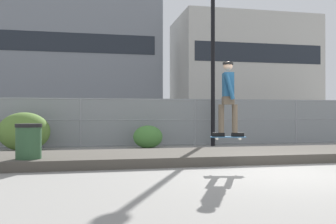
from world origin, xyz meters
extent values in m
plane|color=gray|center=(0.00, 0.00, 0.00)|extent=(120.00, 120.00, 0.00)
cube|color=#4C473F|center=(0.00, 2.41, 0.12)|extent=(14.95, 2.42, 0.23)
cube|color=#2D608C|center=(-0.98, 0.83, 0.73)|extent=(0.82, 0.36, 0.02)
cylinder|color=silver|center=(-0.71, 0.87, 0.69)|extent=(0.06, 0.04, 0.05)
cylinder|color=silver|center=(-0.75, 0.69, 0.69)|extent=(0.06, 0.04, 0.05)
cylinder|color=silver|center=(-1.22, 0.98, 0.69)|extent=(0.06, 0.04, 0.05)
cylinder|color=silver|center=(-1.26, 0.80, 0.69)|extent=(0.06, 0.04, 0.05)
cube|color=#99999E|center=(-0.73, 0.78, 0.71)|extent=(0.08, 0.15, 0.01)
cube|color=#99999E|center=(-1.24, 0.89, 0.71)|extent=(0.08, 0.15, 0.01)
cube|color=black|center=(-0.77, 0.79, 0.78)|extent=(0.29, 0.16, 0.09)
cube|color=black|center=(-1.20, 0.88, 0.78)|extent=(0.29, 0.16, 0.09)
cylinder|color=brown|center=(-0.83, 0.80, 1.15)|extent=(0.13, 0.13, 0.64)
cylinder|color=brown|center=(-1.14, 0.87, 1.15)|extent=(0.13, 0.13, 0.64)
cube|color=brown|center=(-0.98, 0.83, 1.56)|extent=(0.31, 0.38, 0.18)
cube|color=navy|center=(-0.98, 0.83, 1.92)|extent=(0.29, 0.42, 0.54)
cylinder|color=navy|center=(-0.93, 1.07, 1.86)|extent=(0.24, 0.14, 0.58)
cylinder|color=navy|center=(-1.04, 0.60, 1.86)|extent=(0.24, 0.14, 0.58)
sphere|color=tan|center=(-0.98, 0.83, 2.34)|extent=(0.21, 0.21, 0.21)
cylinder|color=black|center=(-0.98, 0.83, 2.40)|extent=(0.24, 0.24, 0.05)
cylinder|color=gray|center=(-4.46, 7.02, 0.93)|extent=(0.06, 0.06, 1.85)
cylinder|color=gray|center=(0.00, 7.02, 0.93)|extent=(0.06, 0.06, 1.85)
cylinder|color=gray|center=(4.46, 7.02, 0.93)|extent=(0.06, 0.06, 1.85)
cylinder|color=gray|center=(0.00, 7.02, 1.81)|extent=(26.75, 0.04, 0.04)
cylinder|color=gray|center=(0.00, 7.02, 1.02)|extent=(26.75, 0.04, 0.04)
cylinder|color=gray|center=(0.00, 7.02, 0.06)|extent=(26.75, 0.04, 0.04)
cube|color=gray|center=(0.00, 7.02, 0.93)|extent=(26.75, 0.01, 1.85)
cylinder|color=black|center=(0.60, 6.54, 3.26)|extent=(0.16, 0.16, 6.51)
cube|color=#B7BABF|center=(-2.66, 9.95, 0.67)|extent=(4.49, 2.03, 0.70)
cube|color=#23282D|center=(-2.86, 9.96, 1.34)|extent=(2.28, 1.72, 0.64)
cylinder|color=black|center=(-1.25, 10.73, 0.32)|extent=(0.65, 0.27, 0.64)
cylinder|color=black|center=(-1.35, 9.02, 0.32)|extent=(0.65, 0.27, 0.64)
cylinder|color=black|center=(-3.98, 10.87, 0.32)|extent=(0.65, 0.27, 0.64)
cylinder|color=black|center=(-4.07, 9.17, 0.32)|extent=(0.65, 0.27, 0.64)
cube|color=slate|center=(-8.56, 46.93, 8.33)|extent=(27.56, 12.29, 16.66)
cube|color=#1E232B|center=(-8.56, 40.76, 10.33)|extent=(25.35, 0.04, 2.50)
cube|color=#B2AFA8|center=(17.20, 42.26, 7.36)|extent=(19.02, 11.31, 14.72)
cube|color=#1E232B|center=(17.20, 36.58, 9.13)|extent=(17.50, 0.04, 2.50)
ellipsoid|color=#567A33|center=(-6.26, 5.94, 0.65)|extent=(1.69, 1.38, 1.30)
ellipsoid|color=#477F38|center=(-2.03, 6.11, 0.41)|extent=(1.07, 0.88, 0.83)
cylinder|color=#2D5133|center=(-5.43, 1.71, 0.47)|extent=(0.56, 0.56, 0.95)
cylinder|color=black|center=(-5.43, 1.71, 0.99)|extent=(0.59, 0.59, 0.08)
camera|label=1|loc=(-4.02, -7.02, 1.26)|focal=38.97mm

